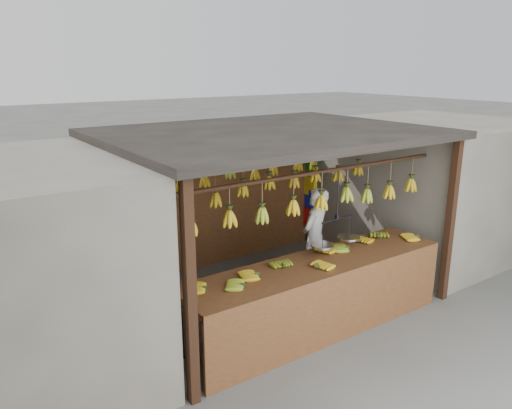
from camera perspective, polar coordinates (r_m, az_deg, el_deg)
ground at (r=7.37m, az=1.35°, el=-10.30°), size 80.00×80.00×0.00m
stall at (r=7.01m, az=-0.13°, el=5.34°), size 4.30×3.30×2.40m
neighbor_right at (r=9.45m, az=19.34°, el=2.10°), size 3.00×3.00×2.30m
counter at (r=6.18m, az=7.73°, el=-8.50°), size 3.65×0.83×0.96m
hanging_bananas at (r=6.83m, az=1.53°, el=2.01°), size 3.64×2.25×0.40m
balance_scale at (r=6.44m, az=9.13°, el=-3.78°), size 0.77×0.31×0.96m
vendor at (r=7.41m, az=6.73°, el=-3.88°), size 0.65×0.54×1.52m
bag_bundles at (r=9.18m, az=6.22°, el=1.35°), size 0.08×0.26×1.24m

